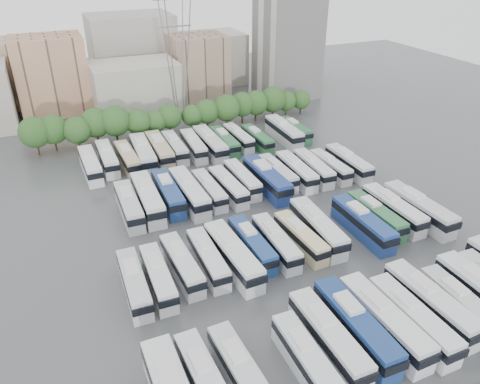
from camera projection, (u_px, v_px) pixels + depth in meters
name	position (u px, v px, depth m)	size (l,w,h in m)	color
ground	(269.00, 229.00, 69.03)	(220.00, 220.00, 0.00)	#424447
tree_line	(171.00, 115.00, 99.97)	(64.90, 7.69, 7.99)	black
city_buildings	(119.00, 69.00, 120.47)	(102.00, 35.00, 20.00)	#9E998E
apartment_tower	(287.00, 46.00, 121.35)	(14.00, 14.00, 26.00)	silver
electricity_pylon	(176.00, 38.00, 101.01)	(9.00, 6.91, 33.83)	slate
bus_r0_s1	(206.00, 383.00, 43.06)	(2.87, 11.44, 3.57)	silver
bus_r0_s2	(241.00, 373.00, 44.08)	(2.91, 11.30, 3.52)	silver
bus_r0_s4	(308.00, 361.00, 45.28)	(2.70, 11.38, 3.56)	silver
bus_r0_s5	(328.00, 337.00, 47.75)	(2.75, 12.42, 3.89)	silver
bus_r0_s6	(355.00, 326.00, 49.04)	(3.02, 12.99, 4.06)	navy
bus_r0_s7	(384.00, 321.00, 49.71)	(3.06, 12.99, 4.06)	white
bus_r0_s8	(412.00, 319.00, 50.12)	(2.76, 12.26, 3.84)	silver
bus_r0_s9	(430.00, 303.00, 52.16)	(3.16, 12.77, 3.98)	silver
bus_r0_s10	(461.00, 305.00, 52.08)	(2.99, 11.61, 3.61)	silver
bus_r1_s0	(134.00, 283.00, 55.53)	(2.78, 11.25, 3.51)	silver
bus_r1_s1	(158.00, 277.00, 56.59)	(2.70, 11.10, 3.46)	silver
bus_r1_s2	(182.00, 264.00, 58.73)	(2.80, 11.23, 3.50)	silver
bus_r1_s3	(208.00, 258.00, 59.84)	(2.59, 11.10, 3.47)	silver
bus_r1_s4	(233.00, 255.00, 59.91)	(3.39, 13.09, 4.07)	silver
bus_r1_s5	(252.00, 244.00, 62.55)	(2.50, 11.25, 3.53)	navy
bus_r1_s6	(276.00, 242.00, 62.95)	(2.75, 11.29, 3.52)	silver
bus_r1_s7	(301.00, 237.00, 64.08)	(2.91, 10.96, 3.41)	beige
bus_r1_s8	(318.00, 227.00, 65.77)	(3.40, 12.84, 3.99)	silver
bus_r1_s10	(363.00, 223.00, 66.79)	(2.77, 12.44, 3.90)	navy
bus_r1_s11	(375.00, 215.00, 68.97)	(2.63, 11.54, 3.61)	#2E6B40
bus_r1_s12	(393.00, 209.00, 70.29)	(2.80, 12.22, 3.83)	silver
bus_r1_s13	(419.00, 209.00, 70.15)	(3.25, 13.25, 4.13)	silver
bus_r2_s1	(129.00, 205.00, 71.30)	(2.87, 12.11, 3.78)	silver
bus_r2_s2	(148.00, 198.00, 72.89)	(3.30, 13.47, 4.20)	silver
bus_r2_s3	(168.00, 193.00, 74.68)	(3.03, 12.55, 3.92)	navy
bus_r2_s4	(189.00, 192.00, 74.69)	(3.07, 13.34, 4.17)	silver
bus_r2_s5	(209.00, 190.00, 76.07)	(2.55, 11.06, 3.46)	silver
bus_r2_s6	(228.00, 187.00, 76.91)	(2.94, 11.44, 3.56)	silver
bus_r2_s7	(242.00, 179.00, 79.35)	(2.47, 11.27, 3.53)	silver
bus_r2_s8	(266.00, 179.00, 78.71)	(3.06, 13.47, 4.22)	navy
bus_r2_s9	(277.00, 173.00, 81.46)	(2.56, 11.25, 3.52)	silver
bus_r2_s10	(296.00, 171.00, 81.93)	(3.01, 12.01, 3.74)	silver
bus_r2_s11	(313.00, 168.00, 83.10)	(3.13, 11.71, 3.64)	silver
bus_r2_s12	(330.00, 166.00, 83.91)	(2.57, 10.83, 3.38)	silver
bus_r2_s13	(348.00, 163.00, 84.82)	(2.82, 12.06, 3.77)	silver
bus_r3_s0	(90.00, 165.00, 83.97)	(2.88, 12.27, 3.84)	white
bus_r3_s1	(107.00, 158.00, 86.62)	(2.70, 12.07, 3.78)	silver
bus_r3_s2	(128.00, 158.00, 86.51)	(2.91, 11.95, 3.73)	#C5B187
bus_r3_s3	(143.00, 154.00, 87.76)	(3.61, 13.70, 4.26)	silver
bus_r3_s4	(160.00, 150.00, 89.46)	(3.17, 13.26, 4.14)	tan
bus_r3_s5	(175.00, 147.00, 91.13)	(2.80, 11.78, 3.68)	silver
bus_r3_s6	(194.00, 146.00, 91.86)	(3.18, 11.94, 3.71)	silver
bus_r3_s7	(210.00, 144.00, 92.14)	(2.91, 13.32, 4.18)	silver
bus_r3_s8	(225.00, 141.00, 93.85)	(2.69, 11.49, 3.59)	#2C683F
bus_r3_s9	(238.00, 137.00, 95.90)	(2.69, 11.06, 3.45)	silver
bus_r3_s10	(257.00, 139.00, 95.43)	(2.58, 10.89, 3.40)	#2D6A3E
bus_r3_s12	(284.00, 131.00, 97.93)	(3.22, 13.26, 4.14)	silver
bus_r3_s13	(295.00, 130.00, 99.81)	(2.41, 10.93, 3.43)	#2D6940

